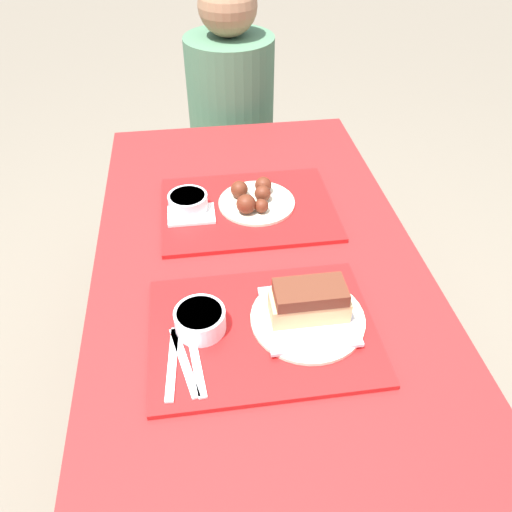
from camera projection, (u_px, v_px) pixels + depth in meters
The scene contains 15 objects.
ground_plane at pixel (261, 443), 1.63m from camera, with size 12.00×12.00×0.00m, color #706656.
picnic_table at pixel (262, 309), 1.21m from camera, with size 0.77×1.53×0.75m.
picnic_bench_far at pixel (228, 182), 2.12m from camera, with size 0.74×0.28×0.46m.
tray_near at pixel (263, 331), 1.01m from camera, with size 0.45×0.34×0.01m.
tray_far at pixel (249, 209), 1.33m from camera, with size 0.45×0.34×0.01m.
bowl_coleslaw_near at pixel (200, 319), 0.99m from camera, with size 0.10×0.10×0.05m.
brisket_sandwich_plate at pixel (309, 309), 1.00m from camera, with size 0.23×0.23×0.09m.
plastic_fork_near at pixel (184, 362), 0.94m from camera, with size 0.05×0.17×0.00m.
plastic_knife_near at pixel (196, 360), 0.94m from camera, with size 0.03×0.17×0.00m.
plastic_spoon_near at pixel (172, 363), 0.94m from camera, with size 0.03×0.17×0.00m.
condiment_packet at pixel (268, 300), 1.06m from camera, with size 0.04×0.03×0.01m.
bowl_coleslaw_far at pixel (188, 202), 1.30m from camera, with size 0.10×0.10×0.05m.
wings_plate_far at pixel (254, 198), 1.32m from camera, with size 0.20×0.20×0.06m.
napkin_far at pixel (191, 215), 1.29m from camera, with size 0.12×0.08×0.01m.
person_seated_across at pixel (231, 94), 1.87m from camera, with size 0.32×0.32×0.71m.
Camera 1 is at (-0.13, -0.82, 1.53)m, focal length 35.00 mm.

